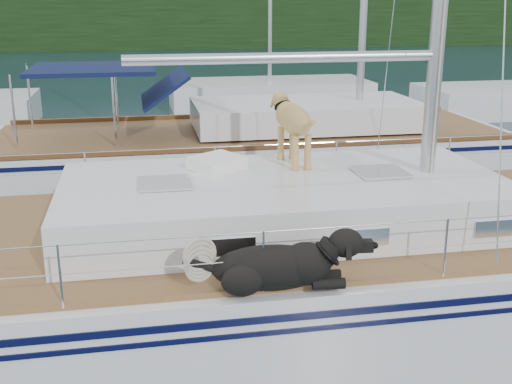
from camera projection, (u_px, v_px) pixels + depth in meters
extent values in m
plane|color=black|center=(219.00, 322.00, 7.94)|extent=(120.00, 120.00, 0.00)
cube|color=black|center=(142.00, 9.00, 49.37)|extent=(90.00, 3.00, 6.00)
cube|color=#595147|center=(143.00, 40.00, 51.20)|extent=(92.00, 1.00, 1.20)
cube|color=white|center=(219.00, 285.00, 7.79)|extent=(12.00, 3.80, 1.40)
cube|color=brown|center=(218.00, 229.00, 7.58)|extent=(11.52, 3.50, 0.06)
cube|color=white|center=(284.00, 201.00, 7.63)|extent=(5.20, 2.50, 0.55)
cylinder|color=silver|center=(286.00, 58.00, 7.15)|extent=(3.60, 0.12, 0.12)
cylinder|color=silver|center=(242.00, 233.00, 5.77)|extent=(10.56, 0.01, 0.01)
cylinder|color=silver|center=(201.00, 148.00, 9.05)|extent=(10.56, 0.01, 0.01)
cube|color=#1B2CAA|center=(229.00, 193.00, 8.81)|extent=(0.67, 0.53, 0.05)
cube|color=white|center=(217.00, 163.00, 7.95)|extent=(0.78, 0.75, 0.15)
torus|color=beige|center=(200.00, 255.00, 5.81)|extent=(0.44, 0.24, 0.42)
cube|color=white|center=(251.00, 161.00, 13.89)|extent=(11.00, 3.50, 1.30)
cube|color=brown|center=(251.00, 132.00, 13.70)|extent=(10.56, 3.29, 0.06)
cube|color=white|center=(306.00, 114.00, 13.81)|extent=(4.80, 2.30, 0.55)
cube|color=#111D48|center=(92.00, 69.00, 12.72)|extent=(2.40, 2.30, 0.08)
cube|color=white|center=(270.00, 96.00, 23.58)|extent=(7.20, 3.00, 1.10)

